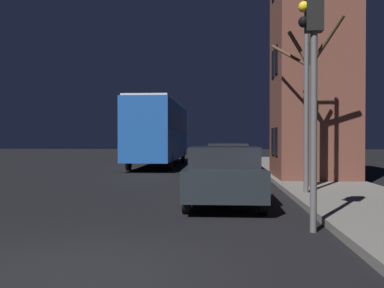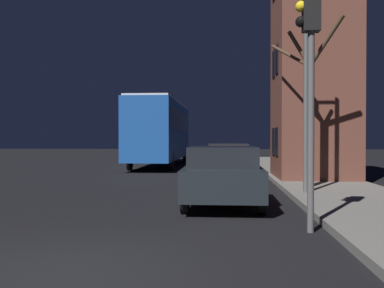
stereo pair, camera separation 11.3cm
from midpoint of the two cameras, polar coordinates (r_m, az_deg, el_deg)
ground_plane at (r=5.72m, az=-16.52°, el=-16.43°), size 120.00×120.00×0.00m
brick_building at (r=17.81m, az=15.55°, el=9.80°), size 3.15×3.92×8.63m
streetlamp at (r=12.83m, az=12.83°, el=15.75°), size 1.22×0.49×6.69m
traffic_light at (r=8.07m, az=15.34°, el=11.62°), size 0.43×0.24×4.49m
bare_tree at (r=14.12m, az=15.19°, el=4.81°), size 2.04×1.70×5.24m
bus at (r=26.05m, az=-4.47°, el=2.10°), size 2.42×11.44×3.86m
car_near_lane at (r=10.83m, az=3.99°, el=-4.06°), size 1.87×4.04×1.48m
car_mid_lane at (r=18.43m, az=4.61°, el=-2.11°), size 1.86×3.84×1.46m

